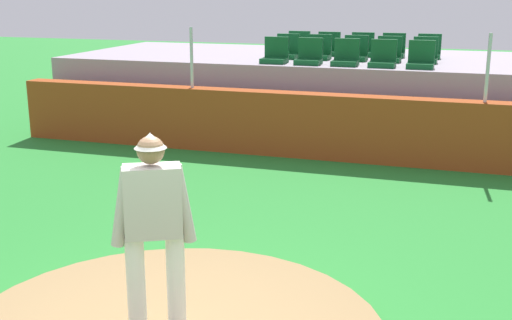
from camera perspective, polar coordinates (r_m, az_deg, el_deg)
pitcher at (r=5.44m, az=-8.93°, el=-4.97°), size 0.67×0.43×1.69m
brick_barrier at (r=11.78m, az=6.67°, el=2.89°), size 12.52×0.40×1.17m
fence_post_left at (r=12.40m, az=-5.63°, el=8.87°), size 0.06×0.06×1.12m
fence_post_right at (r=11.39m, az=19.56°, el=7.57°), size 0.06×0.06×1.12m
bleacher_platform at (r=14.42m, az=8.87°, el=5.79°), size 12.36×4.33×1.56m
stadium_chair_0 at (r=13.01m, az=1.69°, el=9.15°), size 0.48×0.44×0.50m
stadium_chair_1 at (r=12.82m, az=4.67°, el=9.02°), size 0.48×0.44×0.50m
stadium_chair_2 at (r=12.69m, az=7.82°, el=8.87°), size 0.48×0.44×0.50m
stadium_chair_3 at (r=12.58m, az=10.99°, el=8.69°), size 0.48×0.44×0.50m
stadium_chair_4 at (r=12.53m, az=14.17°, el=8.49°), size 0.48×0.44×0.50m
stadium_chair_5 at (r=13.87m, az=2.73°, el=9.49°), size 0.48×0.44×0.50m
stadium_chair_6 at (r=13.74m, az=5.51°, el=9.39°), size 0.48×0.44×0.50m
stadium_chair_7 at (r=13.58m, az=8.65°, el=9.23°), size 0.48×0.44×0.50m
stadium_chair_8 at (r=13.46m, az=11.50°, el=9.05°), size 0.48×0.44×0.50m
stadium_chair_9 at (r=13.44m, az=14.50°, el=8.87°), size 0.48×0.44×0.50m
stadium_chair_10 at (r=14.76m, az=3.69°, el=9.80°), size 0.48×0.44×0.50m
stadium_chair_11 at (r=14.56m, az=6.31°, el=9.67°), size 0.48×0.44×0.50m
stadium_chair_12 at (r=14.48m, az=9.22°, el=9.54°), size 0.48×0.44×0.50m
stadium_chair_13 at (r=14.40m, az=11.86°, el=9.39°), size 0.48×0.44×0.50m
stadium_chair_14 at (r=14.32m, az=14.82°, el=9.19°), size 0.48×0.44×0.50m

